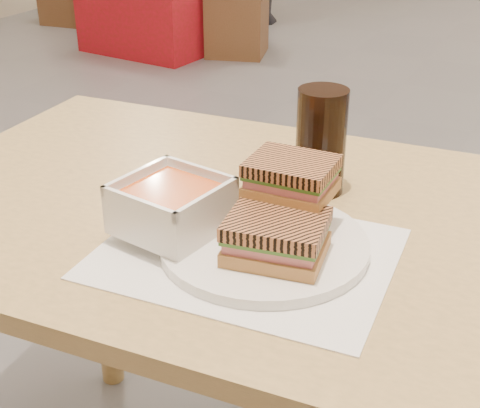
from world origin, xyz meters
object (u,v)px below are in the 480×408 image
at_px(soup_bowl, 172,208).
at_px(cola_glass, 321,142).
at_px(main_table, 277,280).
at_px(bg_chair_0r, 237,23).
at_px(panini_lower, 276,237).
at_px(plate, 264,244).

relative_size(soup_bowl, cola_glass, 0.91).
xyz_separation_m(main_table, bg_chair_0r, (-1.72, 3.32, -0.42)).
bearing_deg(main_table, soup_bowl, -129.44).
height_order(panini_lower, cola_glass, cola_glass).
bearing_deg(plate, cola_glass, 89.74).
bearing_deg(soup_bowl, main_table, 50.56).
bearing_deg(bg_chair_0r, soup_bowl, -64.89).
relative_size(main_table, panini_lower, 9.17).
xyz_separation_m(plate, panini_lower, (0.03, -0.03, 0.03)).
relative_size(plate, cola_glass, 1.69).
distance_m(main_table, cola_glass, 0.22).
bearing_deg(cola_glass, soup_bowl, -118.80).
xyz_separation_m(plate, soup_bowl, (-0.13, -0.03, 0.04)).
bearing_deg(plate, main_table, 102.31).
relative_size(main_table, plate, 4.44).
xyz_separation_m(soup_bowl, panini_lower, (0.16, -0.00, -0.00)).
bearing_deg(main_table, plate, -77.69).
bearing_deg(panini_lower, plate, 135.00).
bearing_deg(cola_glass, main_table, -102.36).
relative_size(plate, panini_lower, 2.07).
bearing_deg(soup_bowl, plate, 11.62).
bearing_deg(cola_glass, panini_lower, -83.01).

